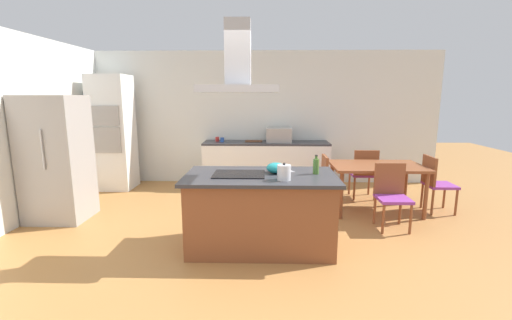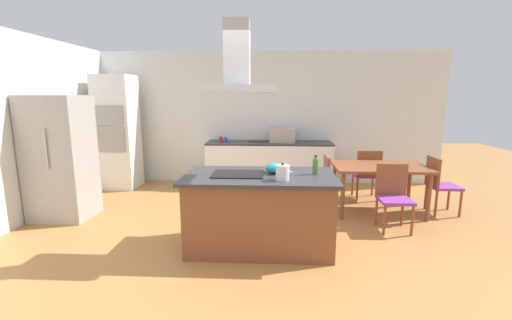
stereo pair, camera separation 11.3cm
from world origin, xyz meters
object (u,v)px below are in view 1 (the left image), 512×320
object	(u,v)px
refrigerator	(56,159)
tea_kettle	(284,172)
cooktop	(239,174)
coffee_mug_blue	(222,140)
countertop_microwave	(279,135)
cutting_board	(254,141)
olive_oil_bottle	(316,166)
chair_at_left_end	(318,180)
mixing_bowl	(276,168)
coffee_mug_red	(217,139)
chair_facing_back_wall	(364,171)
wall_oven_stack	(113,133)
chair_at_right_end	(435,180)
dining_table	(377,170)
chair_facing_island	(391,192)
range_hood	(238,69)

from	to	relation	value
refrigerator	tea_kettle	bearing A→B (deg)	-19.53
cooktop	coffee_mug_blue	xyz separation A→B (m)	(-0.55, 2.84, 0.04)
countertop_microwave	cutting_board	world-z (taller)	countertop_microwave
olive_oil_bottle	chair_at_left_end	bearing A→B (deg)	79.93
cooktop	mixing_bowl	world-z (taller)	mixing_bowl
olive_oil_bottle	coffee_mug_red	xyz separation A→B (m)	(-1.57, 2.89, -0.05)
cutting_board	chair_at_left_end	size ratio (longest dim) A/B	0.38
chair_facing_back_wall	wall_oven_stack	bearing A→B (deg)	172.47
coffee_mug_blue	chair_at_right_end	size ratio (longest dim) A/B	0.10
dining_table	chair_at_right_end	size ratio (longest dim) A/B	1.57
dining_table	chair_at_left_end	world-z (taller)	chair_at_left_end
coffee_mug_red	refrigerator	world-z (taller)	refrigerator
coffee_mug_red	chair_facing_island	world-z (taller)	coffee_mug_red
mixing_bowl	chair_at_left_end	xyz separation A→B (m)	(0.70, 1.26, -0.45)
range_hood	countertop_microwave	bearing A→B (deg)	78.62
coffee_mug_blue	chair_at_left_end	xyz separation A→B (m)	(1.69, -1.48, -0.44)
olive_oil_bottle	chair_facing_back_wall	distance (m)	2.33
tea_kettle	chair_at_right_end	world-z (taller)	tea_kettle
olive_oil_bottle	coffee_mug_red	world-z (taller)	olive_oil_bottle
tea_kettle	wall_oven_stack	world-z (taller)	wall_oven_stack
tea_kettle	olive_oil_bottle	distance (m)	0.50
wall_oven_stack	coffee_mug_blue	bearing A→B (deg)	5.38
refrigerator	chair_at_right_end	distance (m)	5.73
refrigerator	chair_at_right_end	xyz separation A→B (m)	(5.70, 0.46, -0.40)
countertop_microwave	chair_at_right_end	size ratio (longest dim) A/B	0.56
chair_facing_island	chair_at_right_end	distance (m)	1.13
dining_table	coffee_mug_blue	bearing A→B (deg)	150.29
olive_oil_bottle	dining_table	distance (m)	1.77
countertop_microwave	coffee_mug_blue	xyz separation A→B (m)	(-1.13, -0.04, -0.09)
tea_kettle	chair_at_left_end	world-z (taller)	tea_kettle
olive_oil_bottle	cutting_board	size ratio (longest dim) A/B	0.67
refrigerator	dining_table	size ratio (longest dim) A/B	1.30
cutting_board	cooktop	bearing A→B (deg)	-91.52
chair_at_left_end	coffee_mug_blue	bearing A→B (deg)	138.64
olive_oil_bottle	chair_at_right_end	bearing A→B (deg)	32.28
dining_table	chair_at_left_end	xyz separation A→B (m)	(-0.92, 0.00, -0.16)
countertop_microwave	wall_oven_stack	world-z (taller)	wall_oven_stack
olive_oil_bottle	coffee_mug_blue	size ratio (longest dim) A/B	2.53
chair_facing_back_wall	countertop_microwave	bearing A→B (deg)	149.86
chair_at_left_end	refrigerator	bearing A→B (deg)	-173.23
countertop_microwave	chair_at_right_end	bearing A→B (deg)	-32.48
refrigerator	coffee_mug_blue	bearing A→B (deg)	41.73
coffee_mug_red	coffee_mug_blue	bearing A→B (deg)	-41.92
countertop_microwave	tea_kettle	bearing A→B (deg)	-91.20
mixing_bowl	refrigerator	world-z (taller)	refrigerator
wall_oven_stack	coffee_mug_red	bearing A→B (deg)	8.54
cooktop	chair_facing_back_wall	size ratio (longest dim) A/B	0.67
refrigerator	countertop_microwave	bearing A→B (deg)	30.90
dining_table	chair_at_right_end	xyz separation A→B (m)	(0.92, 0.00, -0.16)
countertop_microwave	refrigerator	distance (m)	3.86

